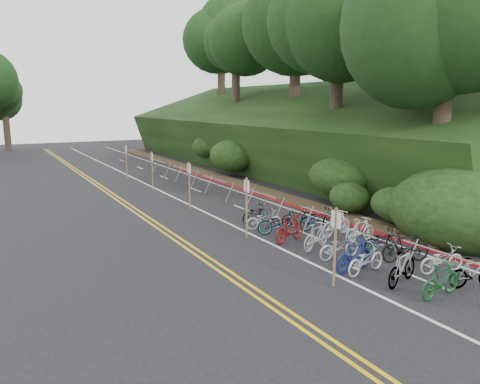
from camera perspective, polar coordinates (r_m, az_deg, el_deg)
The scene contains 11 objects.
ground at distance 15.08m, azimuth 8.33°, elevation -10.46°, with size 120.00×120.00×0.00m, color black.
road_markings at distance 23.79m, azimuth -5.21°, elevation -2.50°, with size 7.47×80.00×0.01m.
red_curb at distance 27.73m, azimuth 2.82°, elevation -0.48°, with size 0.25×28.00×0.10m, color maroon.
embankment at distance 37.20m, azimuth 6.73°, elevation 6.22°, with size 14.30×48.14×9.11m.
tree_cluster at distance 38.28m, azimuth 0.13°, elevation 18.55°, with size 31.68×53.40×17.01m.
bike_rack_front at distance 14.96m, azimuth 23.32°, elevation -7.94°, with size 1.15×2.87×1.19m.
bike_racks_rest at distance 27.18m, azimuth -3.13°, elevation 1.01°, with size 1.14×23.00×1.17m.
signpost_near at distance 14.21m, azimuth 11.52°, elevation -5.98°, with size 0.08×0.40×2.43m.
signposts_rest at distance 27.08m, azimuth -8.65°, elevation 2.10°, with size 0.08×18.40×2.50m.
bike_front at distance 15.91m, azimuth 13.73°, elevation -7.52°, with size 1.75×0.50×1.05m, color navy.
bike_valet at distance 18.09m, azimuth 12.29°, elevation -5.38°, with size 3.33×11.69×1.10m.
Camera 1 is at (-8.59, -11.16, 5.41)m, focal length 35.00 mm.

